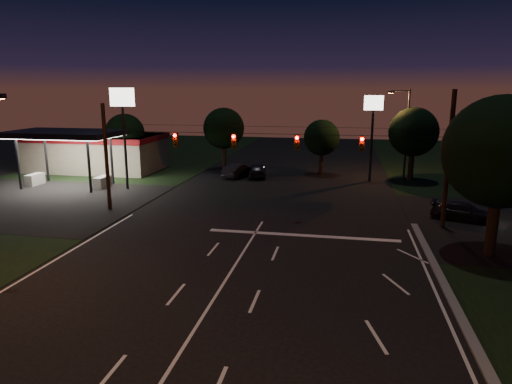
% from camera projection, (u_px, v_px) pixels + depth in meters
% --- Properties ---
extents(ground, '(140.00, 140.00, 0.00)m').
position_uv_depth(ground, '(201.00, 319.00, 18.23)').
color(ground, black).
rests_on(ground, ground).
extents(cross_street_left, '(20.00, 16.00, 0.02)m').
position_uv_depth(cross_street_left, '(26.00, 202.00, 37.24)').
color(cross_street_left, black).
rests_on(cross_street_left, ground).
extents(stop_bar, '(12.00, 0.50, 0.01)m').
position_uv_depth(stop_bar, '(302.00, 235.00, 28.69)').
color(stop_bar, silver).
rests_on(stop_bar, ground).
extents(utility_pole_right, '(0.30, 0.30, 9.00)m').
position_uv_depth(utility_pole_right, '(442.00, 227.00, 30.38)').
color(utility_pole_right, black).
rests_on(utility_pole_right, ground).
extents(utility_pole_left, '(0.28, 0.28, 8.00)m').
position_uv_depth(utility_pole_left, '(110.00, 210.00, 34.80)').
color(utility_pole_left, black).
rests_on(utility_pole_left, ground).
extents(signal_span, '(24.00, 0.40, 1.56)m').
position_uv_depth(signal_span, '(265.00, 141.00, 31.34)').
color(signal_span, black).
rests_on(signal_span, ground).
extents(gas_station, '(14.20, 16.10, 5.25)m').
position_uv_depth(gas_station, '(95.00, 150.00, 50.83)').
color(gas_station, gray).
rests_on(gas_station, ground).
extents(pole_sign_left_near, '(2.20, 0.30, 9.10)m').
position_uv_depth(pole_sign_left_near, '(123.00, 112.00, 40.34)').
color(pole_sign_left_near, black).
rests_on(pole_sign_left_near, ground).
extents(pole_sign_right, '(1.80, 0.30, 8.40)m').
position_uv_depth(pole_sign_right, '(373.00, 118.00, 44.10)').
color(pole_sign_right, black).
rests_on(pole_sign_right, ground).
extents(street_light_right_far, '(2.20, 0.35, 9.00)m').
position_uv_depth(street_light_right_far, '(404.00, 127.00, 45.64)').
color(street_light_right_far, black).
rests_on(street_light_right_far, ground).
extents(tree_right_near, '(6.00, 6.00, 8.76)m').
position_uv_depth(tree_right_near, '(500.00, 153.00, 24.21)').
color(tree_right_near, black).
rests_on(tree_right_near, ground).
extents(tree_far_a, '(4.20, 4.20, 6.42)m').
position_uv_depth(tree_far_a, '(126.00, 134.00, 49.44)').
color(tree_far_a, black).
rests_on(tree_far_a, ground).
extents(tree_far_b, '(4.60, 4.60, 6.98)m').
position_uv_depth(tree_far_b, '(224.00, 129.00, 51.36)').
color(tree_far_b, black).
rests_on(tree_far_b, ground).
extents(tree_far_c, '(3.80, 3.80, 5.86)m').
position_uv_depth(tree_far_c, '(322.00, 138.00, 48.51)').
color(tree_far_c, black).
rests_on(tree_far_c, ground).
extents(tree_far_d, '(4.80, 4.80, 7.30)m').
position_uv_depth(tree_far_d, '(413.00, 132.00, 44.76)').
color(tree_far_d, black).
rests_on(tree_far_d, ground).
extents(tree_far_e, '(4.00, 4.00, 6.18)m').
position_uv_depth(tree_far_e, '(508.00, 144.00, 41.50)').
color(tree_far_e, black).
rests_on(tree_far_e, ground).
extents(car_oncoming_a, '(2.39, 4.58, 1.49)m').
position_uv_depth(car_oncoming_a, '(257.00, 170.00, 47.43)').
color(car_oncoming_a, black).
rests_on(car_oncoming_a, ground).
extents(car_oncoming_b, '(2.75, 4.58, 1.42)m').
position_uv_depth(car_oncoming_b, '(238.00, 170.00, 47.44)').
color(car_oncoming_b, black).
rests_on(car_oncoming_b, ground).
extents(car_cross, '(4.72, 3.09, 1.27)m').
position_uv_depth(car_cross, '(464.00, 212.00, 31.78)').
color(car_cross, black).
rests_on(car_cross, ground).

